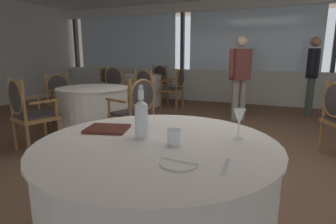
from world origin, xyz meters
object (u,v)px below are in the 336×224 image
at_px(water_bottle, 141,117).
at_px(dining_chair_0_2, 117,86).
at_px(wine_glass, 239,118).
at_px(dining_chair_2_3, 28,110).
at_px(water_tumbler, 174,137).
at_px(dining_chair_0_1, 109,82).
at_px(dining_chair_2_1, 139,92).
at_px(dining_chair_2_0, 136,108).
at_px(dining_chair_0_3, 175,85).
at_px(dining_chair_2_2, 62,96).
at_px(diner_person_1, 240,73).
at_px(diner_person_0, 312,72).
at_px(dining_chair_0_0, 158,80).
at_px(menu_book, 107,129).
at_px(side_plate, 179,162).

height_order(water_bottle, dining_chair_0_2, water_bottle).
height_order(wine_glass, dining_chair_2_3, dining_chair_2_3).
height_order(water_tumbler, dining_chair_0_1, dining_chair_0_1).
bearing_deg(dining_chair_2_1, dining_chair_2_0, 44.94).
bearing_deg(dining_chair_0_2, water_tumbler, -139.98).
relative_size(water_bottle, dining_chair_0_3, 0.34).
xyz_separation_m(dining_chair_0_3, dining_chair_2_2, (-1.34, -2.21, -0.01)).
bearing_deg(diner_person_1, dining_chair_0_2, 48.19).
distance_m(water_tumbler, diner_person_0, 5.02).
height_order(dining_chair_0_0, dining_chair_2_2, dining_chair_0_0).
distance_m(water_bottle, wine_glass, 0.58).
relative_size(dining_chair_0_1, dining_chair_0_2, 0.93).
bearing_deg(menu_book, water_bottle, -24.60).
bearing_deg(dining_chair_0_2, menu_book, -144.83).
relative_size(menu_book, dining_chair_2_3, 0.27).
height_order(water_bottle, wine_glass, water_bottle).
bearing_deg(dining_chair_2_2, dining_chair_2_0, 0.00).
xyz_separation_m(dining_chair_0_0, diner_person_1, (2.44, -1.60, 0.34)).
height_order(water_bottle, dining_chair_0_0, water_bottle).
xyz_separation_m(dining_chair_0_0, dining_chair_0_3, (0.90, -1.01, -0.01)).
distance_m(side_plate, wine_glass, 0.53).
relative_size(dining_chair_0_1, dining_chair_2_3, 0.97).
height_order(side_plate, water_bottle, water_bottle).
distance_m(water_bottle, dining_chair_2_1, 3.30).
bearing_deg(menu_book, diner_person_0, 56.00).
distance_m(wine_glass, dining_chair_2_3, 2.88).
height_order(dining_chair_0_1, dining_chair_0_3, dining_chair_0_3).
bearing_deg(dining_chair_0_0, dining_chair_2_0, 23.46).
xyz_separation_m(dining_chair_2_0, dining_chair_2_3, (-1.23, -0.62, 0.00)).
xyz_separation_m(diner_person_0, diner_person_1, (-1.32, -0.95, -0.01)).
relative_size(diner_person_0, diner_person_1, 1.01).
xyz_separation_m(dining_chair_2_2, dining_chair_2_3, (0.62, -1.23, 0.03)).
height_order(water_tumbler, dining_chair_2_1, dining_chair_2_1).
height_order(dining_chair_0_2, dining_chair_2_1, dining_chair_0_2).
bearing_deg(dining_chair_0_2, dining_chair_2_3, -170.26).
xyz_separation_m(water_bottle, wine_glass, (0.55, 0.18, 0.00)).
xyz_separation_m(dining_chair_0_0, diner_person_0, (3.76, -0.66, 0.35)).
distance_m(dining_chair_0_0, diner_person_1, 2.94).
bearing_deg(dining_chair_2_3, water_tumbler, -95.74).
bearing_deg(menu_book, side_plate, -43.22).
height_order(side_plate, diner_person_0, diner_person_0).
distance_m(menu_book, dining_chair_0_3, 4.59).
relative_size(wine_glass, dining_chair_0_3, 0.19).
bearing_deg(diner_person_0, water_bottle, 85.16).
height_order(wine_glass, dining_chair_0_2, dining_chair_0_2).
height_order(wine_glass, dining_chair_0_0, dining_chair_0_0).
relative_size(side_plate, dining_chair_2_1, 0.18).
height_order(side_plate, menu_book, menu_book).
xyz_separation_m(dining_chair_2_1, dining_chair_2_2, (-1.23, -0.62, -0.04)).
relative_size(dining_chair_0_0, dining_chair_0_2, 0.96).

